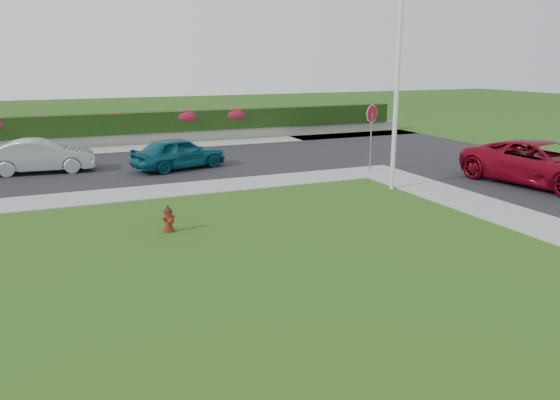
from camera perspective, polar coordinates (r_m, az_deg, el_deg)
name	(u,v)px	position (r m, az deg, el deg)	size (l,w,h in m)	color
ground	(331,275)	(11.69, 5.33, -7.83)	(120.00, 120.00, 0.00)	black
street_far	(56,172)	(23.87, -22.33, 2.71)	(26.00, 8.00, 0.04)	black
sidewalk_far	(27,203)	(18.99, -24.91, -0.33)	(24.00, 2.00, 0.04)	gray
curb_corner	(377,171)	(22.59, 10.06, 2.97)	(2.00, 2.00, 0.04)	gray
sidewalk_beyond	(137,148)	(29.11, -14.72, 5.25)	(34.00, 2.00, 0.04)	gray
retaining_wall	(132,139)	(30.54, -15.20, 6.16)	(34.00, 0.40, 0.60)	gray
hedge	(131,123)	(30.54, -15.33, 7.76)	(32.00, 0.90, 1.10)	black
fire_hydrant	(168,219)	(14.70, -11.58, -1.98)	(0.37, 0.35, 0.71)	#53220D
suv_red	(542,163)	(21.68, 25.72, 3.46)	(2.62, 5.67, 1.58)	maroon
sedan_teal	(179,153)	(22.98, -10.53, 4.87)	(1.56, 3.88, 1.32)	#0C4B5C
sedan_silver	(41,156)	(23.83, -23.67, 4.24)	(1.41, 4.04, 1.33)	#9C9EA4
utility_pole	(396,98)	(19.25, 12.06, 10.42)	(0.16, 0.16, 6.36)	silver
stop_sign	(372,122)	(22.35, 9.55, 8.08)	(0.69, 0.30, 2.71)	slate
flower_clump_c	(44,120)	(30.10, -23.45, 7.67)	(1.03, 0.66, 0.52)	#A21B32
flower_clump_d	(112,118)	(30.29, -17.13, 8.23)	(1.07, 0.69, 0.54)	#A21B32
flower_clump_e	(186,116)	(30.97, -9.79, 8.61)	(1.52, 0.98, 0.76)	#A21B32
flower_clump_f	(234,114)	(31.76, -4.78, 8.90)	(1.52, 0.98, 0.76)	#A21B32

